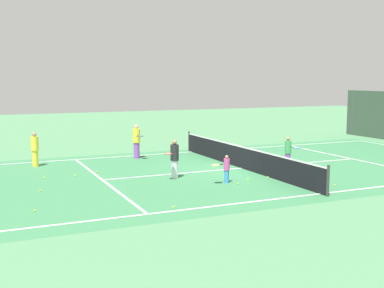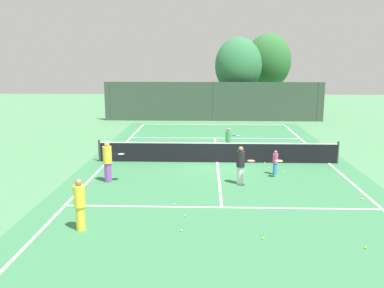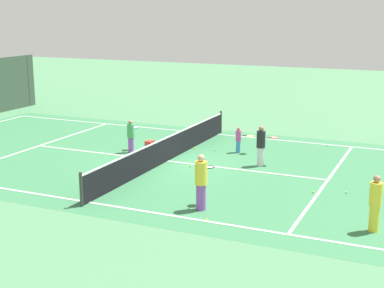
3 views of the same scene
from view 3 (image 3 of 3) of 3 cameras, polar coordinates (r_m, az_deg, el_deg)
The scene contains 19 objects.
ground_plane at distance 22.69m, azimuth -2.51°, elevation -1.74°, with size 80.00×80.00×0.00m, color #4C8456.
court_surface at distance 22.69m, azimuth -2.51°, elevation -1.73°, with size 13.00×25.00×0.01m.
tennis_net at distance 22.56m, azimuth -2.52°, elevation -0.49°, with size 11.90×0.10×1.10m.
player_0 at distance 24.03m, azimuth -6.19°, elevation 0.84°, with size 0.88×0.46×1.40m.
player_1 at distance 21.95m, azimuth 7.00°, elevation -0.14°, with size 0.79×0.82×1.59m.
player_2 at distance 16.14m, azimuth 18.02°, elevation -5.68°, with size 0.34×0.34×1.60m.
player_3 at distance 23.98m, azimuth 4.80°, elevation 0.47°, with size 0.37×0.81×1.09m.
player_4 at distance 16.99m, azimuth 0.94°, elevation -3.80°, with size 0.94×0.37×1.73m.
ball_crate at distance 24.71m, azimuth -4.30°, elevation -0.07°, with size 0.38×0.30×0.43m.
tennis_ball_2 at distance 25.78m, azimuth 13.58°, elevation -0.19°, with size 0.07×0.07×0.07m, color #CCE533.
tennis_ball_3 at distance 24.37m, azimuth 2.34°, elevation -0.59°, with size 0.07×0.07×0.07m, color #CCE533.
tennis_ball_4 at distance 21.81m, azimuth -0.16°, elevation -2.26°, with size 0.07×0.07×0.07m, color #CCE533.
tennis_ball_5 at distance 19.42m, azimuth 15.33°, elevation -4.73°, with size 0.07×0.07×0.07m, color #CCE533.
tennis_ball_7 at distance 24.68m, azimuth 0.18°, elevation -0.40°, with size 0.07×0.07×0.07m, color #CCE533.
tennis_ball_8 at distance 19.18m, azimuth 12.15°, elevation -4.78°, with size 0.07×0.07×0.07m, color #CCE533.
tennis_ball_9 at distance 28.55m, azimuth -12.58°, elevation 1.16°, with size 0.07×0.07×0.07m, color #CCE533.
tennis_ball_10 at distance 27.34m, azimuth -0.64°, elevation 0.95°, with size 0.07×0.07×0.07m, color #CCE533.
tennis_ball_11 at distance 24.59m, azimuth 4.46°, elevation -0.50°, with size 0.07×0.07×0.07m, color #CCE533.
tennis_ball_12 at distance 16.40m, azimuth 1.51°, elevation -7.62°, with size 0.07×0.07×0.07m, color #CCE533.
Camera 3 is at (-19.56, -9.86, 5.90)m, focal length 52.78 mm.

